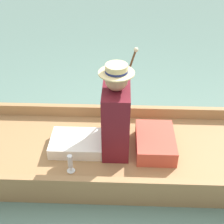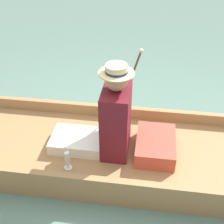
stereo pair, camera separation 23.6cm
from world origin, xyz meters
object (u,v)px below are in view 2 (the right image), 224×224
at_px(walking_cane, 130,81).
at_px(seated_person, 107,121).
at_px(wine_glass, 67,159).
at_px(teddy_bear, 120,114).

bearing_deg(walking_cane, seated_person, 161.48).
height_order(seated_person, wine_glass, seated_person).
height_order(teddy_bear, wine_glass, teddy_bear).
relative_size(seated_person, wine_glass, 4.94).
distance_m(teddy_bear, walking_cane, 0.35).
xyz_separation_m(seated_person, walking_cane, (0.46, -0.15, 0.17)).
distance_m(wine_glass, walking_cane, 0.98).
bearing_deg(teddy_bear, walking_cane, -33.66).
xyz_separation_m(teddy_bear, wine_glass, (-0.65, 0.38, -0.06)).
distance_m(teddy_bear, wine_glass, 0.75).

